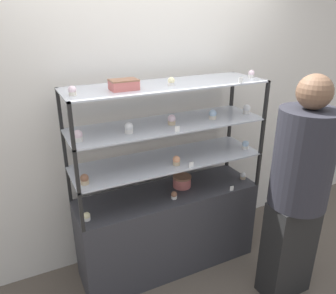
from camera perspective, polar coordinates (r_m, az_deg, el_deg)
name	(u,v)px	position (r m, az deg, el deg)	size (l,w,h in m)	color
ground_plane	(168,262)	(3.18, 0.00, -19.36)	(20.00, 20.00, 0.00)	brown
back_wall	(149,115)	(2.85, -3.37, 5.59)	(8.00, 0.05, 2.60)	silver
display_base	(168,229)	(2.95, 0.00, -14.04)	(1.53, 0.47, 0.73)	#333338
display_riser_lower	(168,161)	(2.62, 0.00, -2.48)	(1.53, 0.47, 0.30)	black
display_riser_middle	(168,125)	(2.51, 0.00, 3.79)	(1.53, 0.47, 0.30)	black
display_riser_upper	(168,86)	(2.44, 0.00, 10.54)	(1.53, 0.47, 0.30)	black
layer_cake_centerpiece	(182,181)	(2.82, 2.44, -5.97)	(0.16, 0.16, 0.10)	#C66660
sheet_cake_frosted	(124,85)	(2.25, -7.69, 10.73)	(0.19, 0.13, 0.07)	#C66660
cupcake_0	(87,216)	(2.47, -13.95, -11.65)	(0.05, 0.05, 0.06)	white
cupcake_1	(174,195)	(2.65, 0.98, -8.41)	(0.05, 0.05, 0.06)	white
cupcake_2	(243,176)	(3.03, 12.93, -4.91)	(0.05, 0.05, 0.06)	#CCB28C
price_tag_0	(232,188)	(2.82, 11.05, -7.10)	(0.04, 0.00, 0.04)	white
cupcake_3	(85,179)	(2.30, -14.34, -5.47)	(0.06, 0.06, 0.07)	#CCB28C
cupcake_4	(176,161)	(2.51, 1.47, -2.37)	(0.06, 0.06, 0.07)	#CCB28C
cupcake_5	(245,145)	(2.88, 13.33, 0.35)	(0.06, 0.06, 0.07)	white
price_tag_1	(191,165)	(2.48, 4.06, -3.11)	(0.04, 0.00, 0.04)	white
cupcake_6	(78,136)	(2.21, -15.40, 1.88)	(0.06, 0.06, 0.08)	white
cupcake_7	(129,128)	(2.30, -6.82, 3.31)	(0.06, 0.06, 0.08)	white
cupcake_8	(172,120)	(2.47, 0.64, 4.76)	(0.06, 0.06, 0.08)	#CCB28C
cupcake_9	(213,115)	(2.63, 7.79, 5.61)	(0.06, 0.06, 0.08)	beige
cupcake_10	(247,109)	(2.83, 13.54, 6.41)	(0.06, 0.06, 0.08)	white
price_tag_2	(177,129)	(2.31, 1.62, 3.11)	(0.04, 0.00, 0.04)	white
cupcake_11	(72,91)	(2.15, -16.33, 9.38)	(0.05, 0.05, 0.06)	beige
cupcake_12	(171,82)	(2.37, 0.57, 11.33)	(0.05, 0.05, 0.06)	white
cupcake_13	(251,74)	(2.77, 14.32, 12.23)	(0.05, 0.05, 0.06)	white
price_tag_3	(241,80)	(2.51, 12.55, 11.28)	(0.04, 0.00, 0.04)	white
customer_figure	(298,189)	(2.56, 21.74, -6.74)	(0.41, 0.41, 1.76)	black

